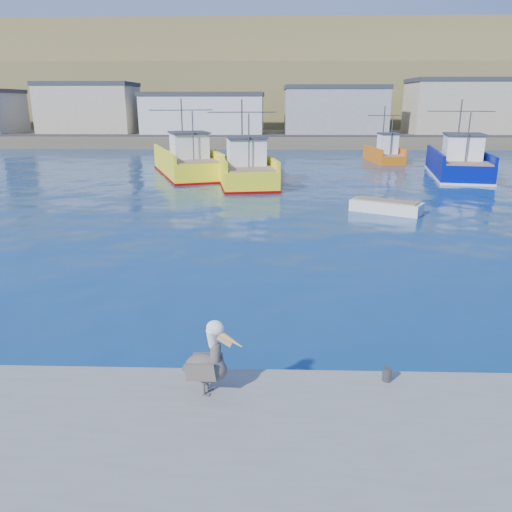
{
  "coord_description": "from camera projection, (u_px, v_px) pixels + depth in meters",
  "views": [
    {
      "loc": [
        0.44,
        -13.08,
        6.33
      ],
      "look_at": [
        -0.07,
        3.5,
        1.19
      ],
      "focal_mm": 35.0,
      "sensor_mm": 36.0,
      "label": 1
    }
  ],
  "objects": [
    {
      "name": "dock_bollards",
      "position": [
        277.0,
        373.0,
        10.92
      ],
      "size": [
        36.2,
        0.2,
        0.3
      ],
      "color": "#4C4C4C",
      "rests_on": "dock"
    },
    {
      "name": "trawler_yellow_a",
      "position": [
        187.0,
        162.0,
        44.76
      ],
      "size": [
        8.25,
        13.29,
        6.68
      ],
      "color": "#FFF421",
      "rests_on": "ground"
    },
    {
      "name": "skiff_far",
      "position": [
        456.0,
        170.0,
        46.7
      ],
      "size": [
        3.11,
        3.42,
        0.75
      ],
      "color": "silver",
      "rests_on": "ground"
    },
    {
      "name": "pelican",
      "position": [
        208.0,
        362.0,
        10.24
      ],
      "size": [
        1.34,
        0.74,
        1.66
      ],
      "color": "#595451",
      "rests_on": "dock"
    },
    {
      "name": "far_shore",
      "position": [
        270.0,
        90.0,
        115.97
      ],
      "size": [
        200.0,
        81.0,
        24.0
      ],
      "color": "brown",
      "rests_on": "ground"
    },
    {
      "name": "skiff_mid",
      "position": [
        386.0,
        208.0,
        29.7
      ],
      "size": [
        4.28,
        3.33,
        0.9
      ],
      "color": "silver",
      "rests_on": "ground"
    },
    {
      "name": "trawler_yellow_b",
      "position": [
        244.0,
        169.0,
        40.7
      ],
      "size": [
        6.0,
        12.36,
        6.58
      ],
      "color": "#FFF421",
      "rests_on": "ground"
    },
    {
      "name": "trawler_blue",
      "position": [
        458.0,
        164.0,
        44.05
      ],
      "size": [
        6.28,
        12.49,
        6.6
      ],
      "color": "#010D7E",
      "rests_on": "ground"
    },
    {
      "name": "boat_orange",
      "position": [
        385.0,
        153.0,
        54.24
      ],
      "size": [
        3.63,
        7.18,
        5.9
      ],
      "color": "#D7620D",
      "rests_on": "ground"
    },
    {
      "name": "ground",
      "position": [
        255.0,
        331.0,
        14.37
      ],
      "size": [
        260.0,
        260.0,
        0.0
      ],
      "primitive_type": "plane",
      "color": "navy",
      "rests_on": "ground"
    }
  ]
}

